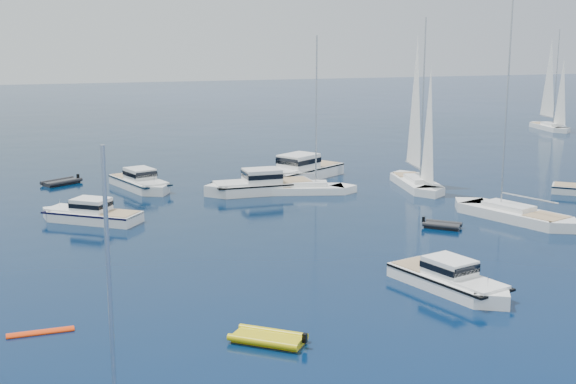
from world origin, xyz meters
name	(u,v)px	position (x,y,z in m)	size (l,w,h in m)	color
ground	(465,331)	(0.00, 0.00, 0.00)	(400.00, 400.00, 0.00)	#081E4B
motor_cruiser_near	(451,290)	(2.45, 5.90, 0.00)	(2.80, 9.16, 2.40)	white
motor_cruiser_centre	(260,193)	(-1.02, 35.92, 0.00)	(3.41, 11.13, 2.92)	silver
motor_cruiser_far_l	(90,221)	(-16.89, 29.37, 0.00)	(2.81, 9.20, 2.41)	white
motor_cruiser_distant	(297,179)	(4.43, 41.39, 0.00)	(3.83, 12.52, 3.29)	white
motor_cruiser_horizon	(141,189)	(-11.42, 41.25, 0.00)	(2.96, 9.68, 2.54)	silver
sailboat_mid_r	(513,219)	(15.83, 19.86, 0.00)	(3.26, 12.53, 18.42)	white
sailboat_centre	(305,193)	(3.06, 34.78, 0.00)	(2.67, 10.28, 15.11)	white
sailboat_sails_r	(416,187)	(14.23, 33.99, 0.00)	(2.97, 11.43, 16.80)	white
sailboat_sails_far	(549,129)	(54.20, 68.59, 0.00)	(2.78, 10.69, 15.72)	white
tender_yellow	(268,343)	(-9.97, 1.58, 0.00)	(2.08, 3.82, 0.95)	gold
tender_grey_near	(442,228)	(9.02, 19.09, 0.00)	(1.70, 2.98, 0.95)	black
tender_grey_far	(62,184)	(-18.72, 45.92, 0.00)	(2.15, 3.97, 0.95)	black
kayak_orange	(41,333)	(-20.60, 6.11, 0.00)	(0.56, 3.29, 0.30)	red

